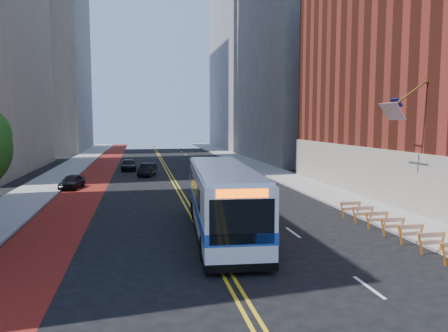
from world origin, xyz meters
TOP-DOWN VIEW (x-y plane):
  - ground at (0.00, 0.00)m, footprint 160.00×160.00m
  - sidewalk_left at (-12.00, 30.00)m, footprint 4.00×140.00m
  - sidewalk_right at (12.00, 30.00)m, footprint 4.00×140.00m
  - bus_lane_paint at (-8.10, 30.00)m, footprint 3.60×140.00m
  - center_line_inner at (-0.18, 30.00)m, footprint 0.14×140.00m
  - center_line_outer at (0.18, 30.00)m, footprint 0.14×140.00m
  - lane_dashes at (4.80, 38.00)m, footprint 0.14×98.20m
  - midrise_right_near at (23.00, 48.00)m, footprint 18.00×26.00m
  - midrise_right_far at (24.00, 78.00)m, footprint 20.00×28.00m
  - construction_barriers at (9.60, 3.42)m, footprint 1.42×10.91m
  - transit_bus at (0.98, 6.53)m, footprint 3.87×13.41m
  - car_a at (-9.30, 24.43)m, footprint 2.20×3.98m
  - car_b at (-2.49, 32.59)m, footprint 2.31×4.34m
  - car_c at (-4.64, 38.43)m, footprint 1.93×4.56m

SIDE VIEW (x-z plane):
  - ground at x=0.00m, z-range 0.00..0.00m
  - center_line_inner at x=-0.18m, z-range 0.00..0.01m
  - center_line_outer at x=0.18m, z-range 0.00..0.01m
  - bus_lane_paint at x=-8.10m, z-range 0.00..0.01m
  - lane_dashes at x=4.80m, z-range 0.00..0.01m
  - sidewalk_left at x=-12.00m, z-range 0.00..0.15m
  - sidewalk_right at x=12.00m, z-range 0.00..0.15m
  - car_a at x=-9.30m, z-range 0.00..1.28m
  - car_c at x=-4.64m, z-range 0.00..1.31m
  - construction_barriers at x=9.60m, z-range 0.17..1.18m
  - car_b at x=-2.49m, z-range 0.00..1.36m
  - transit_bus at x=0.98m, z-range 0.08..3.72m
  - midrise_right_near at x=23.00m, z-range 0.00..40.00m
  - midrise_right_far at x=24.00m, z-range 0.00..55.00m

